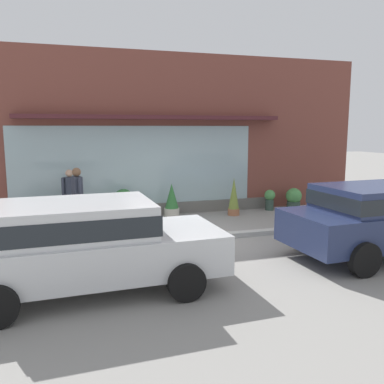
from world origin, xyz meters
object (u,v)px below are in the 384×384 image
Objects in this scene: potted_plant_low_front at (234,197)px; potted_plant_window_left at (172,202)px; pedestrian_passerby at (70,192)px; potted_plant_window_right at (124,203)px; potted_plant_trailing_edge at (270,199)px; parked_car_navy at (382,215)px; potted_plant_doorstep at (294,198)px; pedestrian_with_handbag at (78,195)px; fire_hydrant at (99,219)px; parked_car_silver at (85,241)px.

potted_plant_window_left is at bearing 176.06° from potted_plant_low_front.
pedestrian_passerby reaches higher than potted_plant_low_front.
potted_plant_window_left reaches higher than potted_plant_window_right.
potted_plant_trailing_edge is (3.38, 0.23, -0.12)m from potted_plant_window_left.
parked_car_navy is 6.80m from potted_plant_window_right.
parked_car_navy is at bearing -90.98° from potted_plant_trailing_edge.
pedestrian_passerby reaches higher than potted_plant_doorstep.
potted_plant_low_front is 1.95m from potted_plant_window_left.
potted_plant_doorstep is at bearing 79.82° from pedestrian_with_handbag.
potted_plant_doorstep is (6.96, 1.06, -0.61)m from pedestrian_with_handbag.
pedestrian_with_handbag is 2.89m from potted_plant_window_left.
potted_plant_window_right reaches higher than potted_plant_trailing_edge.
potted_plant_window_right is at bearing 176.72° from potted_plant_window_left.
potted_plant_low_front reaches higher than fire_hydrant.
potted_plant_doorstep is 0.75× the size of potted_plant_window_right.
pedestrian_with_handbag is (-0.45, 0.62, 0.52)m from fire_hydrant.
potted_plant_window_left reaches higher than fire_hydrant.
potted_plant_low_front is 1.73× the size of potted_plant_trailing_edge.
pedestrian_with_handbag is at bearing 126.28° from fire_hydrant.
potted_plant_low_front reaches higher than potted_plant_window_right.
pedestrian_passerby is 7.93m from parked_car_navy.
parked_car_navy is (6.18, -4.96, -0.03)m from pedestrian_passerby.
fire_hydrant is 1.32× the size of potted_plant_doorstep.
potted_plant_low_front is at bearing -165.62° from potted_plant_trailing_edge.
parked_car_navy is 4.88m from potted_plant_low_front.
parked_car_navy is at bearing 37.86° from pedestrian_with_handbag.
potted_plant_window_right is (-3.36, 0.21, -0.03)m from potted_plant_low_front.
pedestrian_with_handbag reaches higher than fire_hydrant.
potted_plant_window_left reaches higher than potted_plant_doorstep.
fire_hydrant is 0.79× the size of potted_plant_low_front.
parked_car_navy reaches higher than potted_plant_window_left.
pedestrian_with_handbag is 4.73m from potted_plant_low_front.
potted_plant_window_right is at bearing 131.52° from parked_car_navy.
potted_plant_window_right is at bearing 107.39° from pedestrian_with_handbag.
potted_plant_doorstep is at bearing 8.03° from potted_plant_low_front.
potted_plant_window_left is at bearing -33.87° from pedestrian_passerby.
parked_car_silver is (-0.02, -4.05, -0.12)m from pedestrian_with_handbag.
potted_plant_low_front reaches higher than potted_plant_doorstep.
potted_plant_window_left is at bearing 59.38° from parked_car_silver.
potted_plant_window_left is (2.71, 0.87, -0.47)m from pedestrian_with_handbag.
potted_plant_low_front is at bearing 80.14° from pedestrian_with_handbag.
fire_hydrant is 1.81m from pedestrian_passerby.
pedestrian_with_handbag is 0.39× the size of parked_car_navy.
parked_car_navy is 6.19× the size of potted_plant_doorstep.
potted_plant_trailing_edge is (5.64, 1.72, -0.08)m from fire_hydrant.
pedestrian_with_handbag reaches higher than parked_car_silver.
pedestrian_passerby is 6.29m from potted_plant_trailing_edge.
pedestrian_with_handbag is 1.67m from potted_plant_window_right.
potted_plant_window_right is at bearing -178.88° from potted_plant_doorstep.
fire_hydrant is 0.55× the size of pedestrian_with_handbag.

